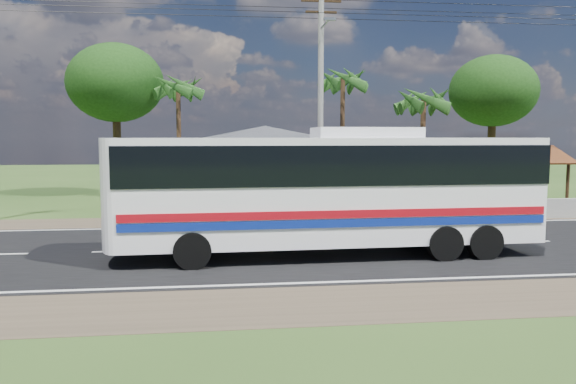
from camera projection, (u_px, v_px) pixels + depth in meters
The scene contains 13 objects.
ground at pixel (267, 248), 19.05m from camera, with size 120.00×120.00×0.00m, color #2A491A.
road at pixel (267, 248), 19.05m from camera, with size 120.00×16.00×0.03m.
house at pixel (265, 157), 31.75m from camera, with size 12.40×10.00×5.00m.
waiting_shed at pixel (505, 157), 28.74m from camera, with size 5.20×4.48×3.35m.
concrete_barrier at pixel (515, 209), 25.98m from camera, with size 7.00×0.30×0.90m, color #9E9E99.
utility_poles at pixel (313, 92), 25.21m from camera, with size 32.80×2.22×11.00m.
palm_near at pixel (424, 101), 30.50m from camera, with size 2.80×2.80×6.70m.
palm_mid at pixel (343, 81), 34.38m from camera, with size 2.80×2.80×8.20m.
palm_far at pixel (178, 88), 33.72m from camera, with size 2.80×2.80×7.70m.
tree_behind_house at pixel (115, 83), 35.17m from camera, with size 6.00×6.00×9.61m.
tree_behind_shed at pixel (493, 92), 36.12m from camera, with size 5.60×5.60×9.02m.
coach_bus at pixel (332, 183), 17.70m from camera, with size 13.20×3.14×4.08m.
motorcycle at pixel (429, 209), 26.16m from camera, with size 0.53×1.53×0.80m, color black.
Camera 1 is at (-1.55, -18.72, 3.79)m, focal length 35.00 mm.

